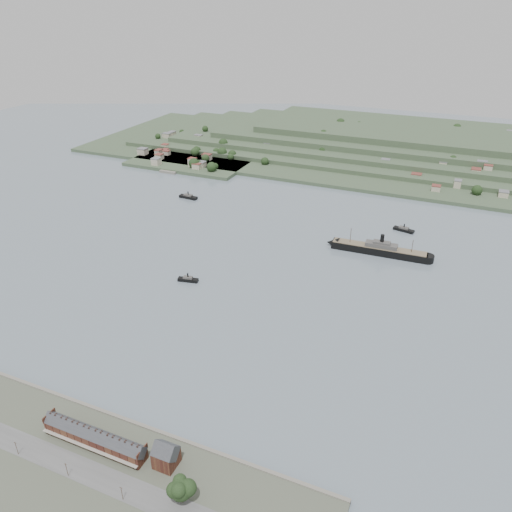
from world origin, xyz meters
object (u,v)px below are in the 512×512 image
at_px(gabled_building, 166,455).
at_px(tugboat, 188,279).
at_px(terrace_row, 95,438).
at_px(steamship, 376,249).
at_px(fig_tree, 181,489).

bearing_deg(gabled_building, tugboat, 117.11).
relative_size(terrace_row, gabled_building, 3.95).
xyz_separation_m(terrace_row, tugboat, (-39.78, 154.94, -5.11)).
distance_m(steamship, fig_tree, 270.13).
xyz_separation_m(steamship, fig_tree, (-28.23, -268.58, 6.34)).
relative_size(terrace_row, steamship, 0.62).
bearing_deg(steamship, tugboat, -139.66).
height_order(terrace_row, gabled_building, gabled_building).
xyz_separation_m(terrace_row, gabled_building, (37.50, 4.02, 1.34)).
bearing_deg(tugboat, steamship, 40.34).
bearing_deg(tugboat, gabled_building, -62.89).
relative_size(gabled_building, steamship, 0.16).
height_order(steamship, tugboat, steamship).
relative_size(terrace_row, fig_tree, 4.08).
bearing_deg(terrace_row, gabled_building, 6.12).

